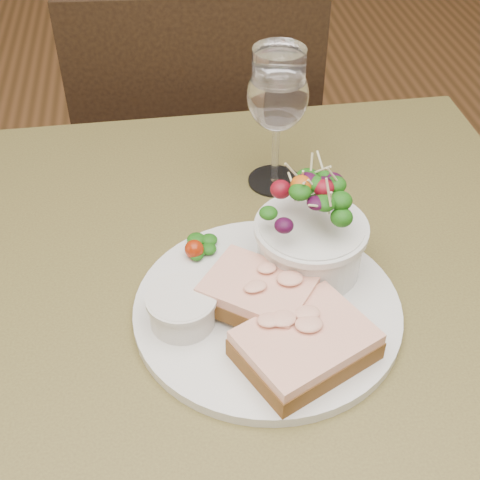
{
  "coord_description": "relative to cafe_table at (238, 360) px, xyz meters",
  "views": [
    {
      "loc": [
        -0.07,
        -0.5,
        1.28
      ],
      "look_at": [
        0.01,
        0.03,
        0.81
      ],
      "focal_mm": 50.0,
      "sensor_mm": 36.0,
      "label": 1
    }
  ],
  "objects": [
    {
      "name": "salad_bowl",
      "position": [
        0.08,
        0.03,
        0.17
      ],
      "size": [
        0.11,
        0.11,
        0.13
      ],
      "color": "silver",
      "rests_on": "dinner_plate"
    },
    {
      "name": "sandwich_back",
      "position": [
        0.02,
        -0.03,
        0.14
      ],
      "size": [
        0.13,
        0.13,
        0.03
      ],
      "rotation": [
        0.0,
        0.0,
        -0.64
      ],
      "color": "#522D16",
      "rests_on": "dinner_plate"
    },
    {
      "name": "cafe_table",
      "position": [
        0.0,
        0.0,
        0.0
      ],
      "size": [
        0.8,
        0.8,
        0.75
      ],
      "color": "#4C4020",
      "rests_on": "ground"
    },
    {
      "name": "dinner_plate",
      "position": [
        0.03,
        -0.02,
        0.11
      ],
      "size": [
        0.28,
        0.28,
        0.01
      ],
      "primitive_type": "cylinder",
      "color": "silver",
      "rests_on": "cafe_table"
    },
    {
      "name": "ramekin",
      "position": [
        -0.06,
        -0.03,
        0.13
      ],
      "size": [
        0.07,
        0.07,
        0.04
      ],
      "color": "silver",
      "rests_on": "dinner_plate"
    },
    {
      "name": "garnish",
      "position": [
        -0.03,
        0.07,
        0.12
      ],
      "size": [
        0.05,
        0.04,
        0.02
      ],
      "color": "#113609",
      "rests_on": "dinner_plate"
    },
    {
      "name": "sandwich_front",
      "position": [
        0.05,
        -0.1,
        0.13
      ],
      "size": [
        0.15,
        0.14,
        0.03
      ],
      "rotation": [
        0.0,
        0.0,
        0.46
      ],
      "color": "#522D16",
      "rests_on": "dinner_plate"
    },
    {
      "name": "wine_glass",
      "position": [
        0.08,
        0.21,
        0.22
      ],
      "size": [
        0.08,
        0.08,
        0.18
      ],
      "color": "white",
      "rests_on": "cafe_table"
    },
    {
      "name": "chair_far",
      "position": [
        0.02,
        0.67,
        -0.36
      ],
      "size": [
        0.45,
        0.45,
        0.9
      ],
      "rotation": [
        0.0,
        0.0,
        3.05
      ],
      "color": "black",
      "rests_on": "ground"
    }
  ]
}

